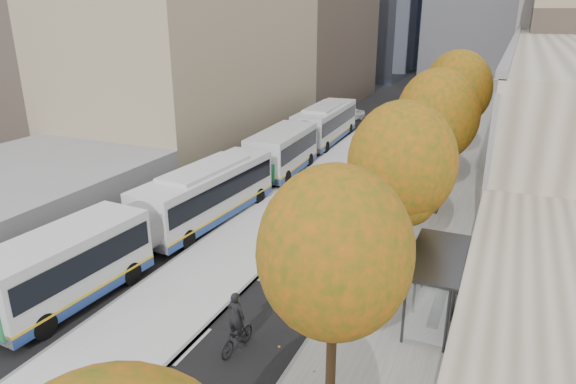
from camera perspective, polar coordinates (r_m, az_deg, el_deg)
The scene contains 11 objects.
bus_platform at distance 43.93m, azimuth 8.39°, elevation 5.24°, with size 4.25×150.00×0.15m, color #B9B9B9.
sidewalk at distance 42.64m, azimuth 18.80°, elevation 3.90°, with size 4.75×150.00×0.08m, color gray.
bus_shelter at distance 19.21m, azimuth 16.75°, elevation -7.99°, with size 1.90×4.40×2.53m.
tree_b at distance 13.05m, azimuth 5.20°, elevation -6.76°, with size 4.00×4.00×6.97m.
tree_c at distance 20.25m, azimuth 12.54°, elevation 3.18°, with size 4.20×4.20×7.28m.
tree_d at distance 28.87m, azimuth 16.27°, elevation 8.15°, with size 4.40×4.40×7.60m.
tree_e at distance 37.66m, azimuth 18.31°, elevation 10.80°, with size 4.60×4.60×7.92m.
bus_near at distance 24.87m, azimuth -14.20°, elevation -2.83°, with size 3.57×17.48×2.89m.
bus_far at distance 40.48m, azimuth 2.37°, elevation 6.51°, with size 3.26×18.29×3.04m.
cyclist at distance 17.66m, azimuth -5.72°, elevation -14.96°, with size 0.72×1.78×2.22m.
distant_car at distance 53.89m, azimuth 6.99°, elevation 8.53°, with size 1.42×3.53×1.20m, color silver.
Camera 1 is at (7.20, -6.14, 10.81)m, focal length 32.00 mm.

